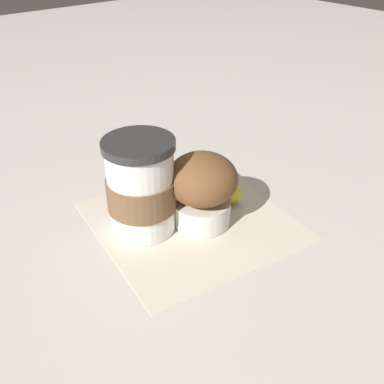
{
  "coord_description": "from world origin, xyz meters",
  "views": [
    {
      "loc": [
        -0.31,
        -0.37,
        0.35
      ],
      "look_at": [
        0.0,
        0.0,
        0.05
      ],
      "focal_mm": 42.0,
      "sensor_mm": 36.0,
      "label": 1
    }
  ],
  "objects": [
    {
      "name": "muffin",
      "position": [
        0.01,
        -0.01,
        0.05
      ],
      "size": [
        0.09,
        0.09,
        0.1
      ],
      "color": "white",
      "rests_on": "paper_napkin"
    },
    {
      "name": "paper_napkin",
      "position": [
        0.0,
        0.0,
        0.0
      ],
      "size": [
        0.27,
        0.27,
        0.0
      ],
      "primitive_type": "cube",
      "rotation": [
        0.0,
        0.0,
        -0.15
      ],
      "color": "beige",
      "rests_on": "ground_plane"
    },
    {
      "name": "banana",
      "position": [
        0.01,
        0.02,
        0.02
      ],
      "size": [
        0.15,
        0.08,
        0.03
      ],
      "color": "yellow",
      "rests_on": "paper_napkin"
    },
    {
      "name": "ground_plane",
      "position": [
        0.0,
        0.0,
        0.0
      ],
      "size": [
        3.0,
        3.0,
        0.0
      ],
      "primitive_type": "plane",
      "color": "beige"
    },
    {
      "name": "coffee_cup",
      "position": [
        -0.06,
        0.03,
        0.06
      ],
      "size": [
        0.09,
        0.09,
        0.12
      ],
      "color": "white",
      "rests_on": "paper_napkin"
    }
  ]
}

